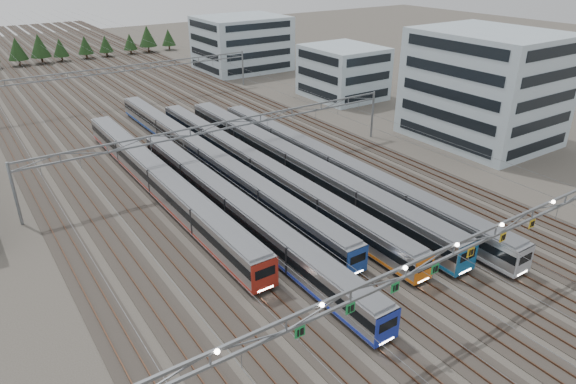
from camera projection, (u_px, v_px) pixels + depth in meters
ground at (442, 319)px, 45.72m from camera, size 400.00×400.00×0.00m
track_bed at (107, 82)px, 119.75m from camera, size 54.00×260.00×5.42m
train_a at (159, 180)px, 67.67m from camera, size 2.97×53.19×3.87m
train_b at (235, 209)px, 60.63m from camera, size 2.72×51.22×3.53m
train_c at (207, 158)px, 75.43m from camera, size 2.68×67.06×3.48m
train_d at (258, 167)px, 72.45m from camera, size 2.57×62.08×3.34m
train_e at (294, 164)px, 72.78m from camera, size 3.02×59.93×3.94m
train_f at (335, 166)px, 72.37m from camera, size 2.75×59.20×3.58m
gantry_near at (454, 253)px, 42.55m from camera, size 56.36×0.61×8.08m
gantry_mid at (227, 131)px, 72.83m from camera, size 56.36×0.36×8.00m
gantry_far at (125, 73)px, 106.43m from camera, size 56.36×0.36×8.00m
depot_bldg_south at (485, 87)px, 84.99m from camera, size 18.00×22.00×18.09m
depot_bldg_mid at (343, 72)px, 111.40m from camera, size 14.00×16.00×10.94m
depot_bldg_north at (242, 43)px, 136.24m from camera, size 22.00×18.00×13.76m
treeline at (39, 49)px, 144.02m from camera, size 81.20×5.60×7.02m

